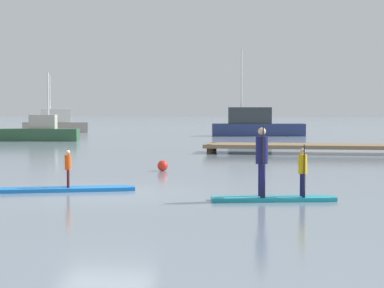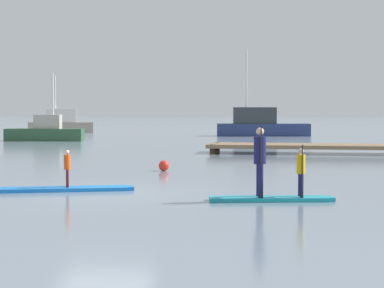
{
  "view_description": "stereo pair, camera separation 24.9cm",
  "coord_description": "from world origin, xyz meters",
  "px_view_note": "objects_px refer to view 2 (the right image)",
  "views": [
    {
      "loc": [
        5.02,
        -18.34,
        2.36
      ],
      "look_at": [
        1.85,
        3.08,
        1.16
      ],
      "focal_mm": 66.61,
      "sensor_mm": 36.0,
      "label": 1
    },
    {
      "loc": [
        5.26,
        -18.31,
        2.36
      ],
      "look_at": [
        1.85,
        3.08,
        1.16
      ],
      "focal_mm": 66.61,
      "sensor_mm": 36.0,
      "label": 2
    }
  ],
  "objects_px": {
    "paddleboard_far": "(271,199)",
    "trawler_grey_distant": "(61,123)",
    "paddler_adult": "(260,157)",
    "paddler_child_front": "(301,169)",
    "mooring_buoy_near": "(164,166)",
    "paddler_child_solo": "(67,166)",
    "motor_boat_small_navy": "(260,125)",
    "paddleboard_near": "(67,189)",
    "fishing_boat_green_midground": "(45,132)"
  },
  "relations": [
    {
      "from": "trawler_grey_distant",
      "to": "mooring_buoy_near",
      "type": "height_order",
      "value": "trawler_grey_distant"
    },
    {
      "from": "fishing_boat_green_midground",
      "to": "paddleboard_far",
      "type": "bearing_deg",
      "value": -59.3
    },
    {
      "from": "paddleboard_near",
      "to": "trawler_grey_distant",
      "type": "height_order",
      "value": "trawler_grey_distant"
    },
    {
      "from": "fishing_boat_green_midground",
      "to": "paddleboard_near",
      "type": "bearing_deg",
      "value": -68.07
    },
    {
      "from": "paddleboard_near",
      "to": "motor_boat_small_navy",
      "type": "distance_m",
      "value": 35.65
    },
    {
      "from": "motor_boat_small_navy",
      "to": "mooring_buoy_near",
      "type": "relative_size",
      "value": 18.81
    },
    {
      "from": "mooring_buoy_near",
      "to": "paddler_child_front",
      "type": "bearing_deg",
      "value": -55.95
    },
    {
      "from": "paddler_adult",
      "to": "trawler_grey_distant",
      "type": "xyz_separation_m",
      "value": [
        -19.54,
        40.84,
        -0.29
      ]
    },
    {
      "from": "paddler_child_front",
      "to": "paddleboard_far",
      "type": "bearing_deg",
      "value": -169.76
    },
    {
      "from": "trawler_grey_distant",
      "to": "paddleboard_far",
      "type": "bearing_deg",
      "value": -64.08
    },
    {
      "from": "fishing_boat_green_midground",
      "to": "motor_boat_small_navy",
      "type": "distance_m",
      "value": 16.59
    },
    {
      "from": "fishing_boat_green_midground",
      "to": "trawler_grey_distant",
      "type": "bearing_deg",
      "value": 105.35
    },
    {
      "from": "paddleboard_near",
      "to": "motor_boat_small_navy",
      "type": "xyz_separation_m",
      "value": [
        3.07,
        35.51,
        0.8
      ]
    },
    {
      "from": "paddler_child_front",
      "to": "motor_boat_small_navy",
      "type": "distance_m",
      "value": 36.71
    },
    {
      "from": "paddleboard_far",
      "to": "paddler_child_front",
      "type": "relative_size",
      "value": 2.41
    },
    {
      "from": "paddleboard_far",
      "to": "paddler_adult",
      "type": "height_order",
      "value": "paddler_adult"
    },
    {
      "from": "fishing_boat_green_midground",
      "to": "mooring_buoy_near",
      "type": "distance_m",
      "value": 22.99
    },
    {
      "from": "paddleboard_far",
      "to": "trawler_grey_distant",
      "type": "distance_m",
      "value": 45.34
    },
    {
      "from": "paddleboard_near",
      "to": "paddleboard_far",
      "type": "height_order",
      "value": "same"
    },
    {
      "from": "motor_boat_small_navy",
      "to": "trawler_grey_distant",
      "type": "height_order",
      "value": "motor_boat_small_navy"
    },
    {
      "from": "mooring_buoy_near",
      "to": "motor_boat_small_navy",
      "type": "bearing_deg",
      "value": 86.89
    },
    {
      "from": "paddler_child_front",
      "to": "mooring_buoy_near",
      "type": "bearing_deg",
      "value": 124.05
    },
    {
      "from": "paddleboard_far",
      "to": "paddler_child_front",
      "type": "height_order",
      "value": "paddler_child_front"
    },
    {
      "from": "paddleboard_near",
      "to": "mooring_buoy_near",
      "type": "bearing_deg",
      "value": 76.53
    },
    {
      "from": "paddler_child_solo",
      "to": "paddleboard_far",
      "type": "xyz_separation_m",
      "value": [
        5.63,
        -1.2,
        -0.62
      ]
    },
    {
      "from": "motor_boat_small_navy",
      "to": "paddleboard_far",
      "type": "bearing_deg",
      "value": -85.99
    },
    {
      "from": "paddler_child_front",
      "to": "motor_boat_small_navy",
      "type": "height_order",
      "value": "motor_boat_small_navy"
    },
    {
      "from": "paddleboard_far",
      "to": "paddler_adult",
      "type": "xyz_separation_m",
      "value": [
        -0.28,
        -0.06,
        1.03
      ]
    },
    {
      "from": "paddler_child_front",
      "to": "motor_boat_small_navy",
      "type": "bearing_deg",
      "value": 95.13
    },
    {
      "from": "paddler_child_solo",
      "to": "trawler_grey_distant",
      "type": "xyz_separation_m",
      "value": [
        -14.19,
        39.57,
        0.12
      ]
    },
    {
      "from": "motor_boat_small_navy",
      "to": "mooring_buoy_near",
      "type": "bearing_deg",
      "value": -93.11
    },
    {
      "from": "fishing_boat_green_midground",
      "to": "trawler_grey_distant",
      "type": "height_order",
      "value": "trawler_grey_distant"
    },
    {
      "from": "paddler_adult",
      "to": "mooring_buoy_near",
      "type": "distance_m",
      "value": 8.41
    },
    {
      "from": "paddleboard_far",
      "to": "mooring_buoy_near",
      "type": "height_order",
      "value": "mooring_buoy_near"
    },
    {
      "from": "paddler_adult",
      "to": "motor_boat_small_navy",
      "type": "distance_m",
      "value": 36.83
    },
    {
      "from": "paddler_adult",
      "to": "paddler_child_solo",
      "type": "bearing_deg",
      "value": 166.71
    },
    {
      "from": "paddler_child_solo",
      "to": "mooring_buoy_near",
      "type": "relative_size",
      "value": 2.73
    },
    {
      "from": "motor_boat_small_navy",
      "to": "mooring_buoy_near",
      "type": "height_order",
      "value": "motor_boat_small_navy"
    },
    {
      "from": "paddleboard_far",
      "to": "trawler_grey_distant",
      "type": "bearing_deg",
      "value": 115.92
    },
    {
      "from": "paddler_child_solo",
      "to": "mooring_buoy_near",
      "type": "bearing_deg",
      "value": 76.56
    },
    {
      "from": "paddleboard_far",
      "to": "trawler_grey_distant",
      "type": "height_order",
      "value": "trawler_grey_distant"
    },
    {
      "from": "motor_boat_small_navy",
      "to": "trawler_grey_distant",
      "type": "xyz_separation_m",
      "value": [
        -17.25,
        4.08,
        -0.06
      ]
    },
    {
      "from": "paddleboard_far",
      "to": "paddler_child_front",
      "type": "distance_m",
      "value": 1.02
    },
    {
      "from": "paddleboard_near",
      "to": "motor_boat_small_navy",
      "type": "relative_size",
      "value": 0.51
    },
    {
      "from": "trawler_grey_distant",
      "to": "mooring_buoy_near",
      "type": "distance_m",
      "value": 36.92
    },
    {
      "from": "paddleboard_near",
      "to": "paddler_child_front",
      "type": "bearing_deg",
      "value": -9.44
    },
    {
      "from": "paddleboard_far",
      "to": "motor_boat_small_navy",
      "type": "relative_size",
      "value": 0.43
    },
    {
      "from": "paddleboard_far",
      "to": "paddler_adult",
      "type": "bearing_deg",
      "value": -167.74
    },
    {
      "from": "fishing_boat_green_midground",
      "to": "trawler_grey_distant",
      "type": "relative_size",
      "value": 0.93
    },
    {
      "from": "paddler_child_solo",
      "to": "motor_boat_small_navy",
      "type": "height_order",
      "value": "motor_boat_small_navy"
    }
  ]
}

